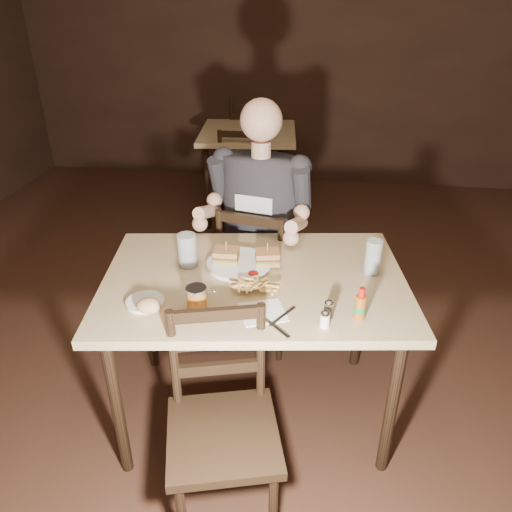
# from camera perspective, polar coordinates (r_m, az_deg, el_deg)

# --- Properties ---
(room_shell) EXTENTS (7.00, 7.00, 7.00)m
(room_shell) POSITION_cam_1_polar(r_m,az_deg,el_deg) (1.75, 3.75, 12.79)
(room_shell) COLOR black
(room_shell) RESTS_ON ground
(main_table) EXTENTS (1.41, 1.04, 0.77)m
(main_table) POSITION_cam_1_polar(r_m,az_deg,el_deg) (2.18, -0.19, -4.19)
(main_table) COLOR tan
(main_table) RESTS_ON ground
(bg_table) EXTENTS (0.87, 0.87, 0.77)m
(bg_table) POSITION_cam_1_polar(r_m,az_deg,el_deg) (4.39, -0.92, 12.98)
(bg_table) COLOR tan
(bg_table) RESTS_ON ground
(chair_far) EXTENTS (0.48, 0.51, 0.88)m
(chair_far) POSITION_cam_1_polar(r_m,az_deg,el_deg) (2.81, 0.58, -2.00)
(chair_far) COLOR black
(chair_far) RESTS_ON ground
(chair_near) EXTENTS (0.51, 0.53, 0.87)m
(chair_near) POSITION_cam_1_polar(r_m,az_deg,el_deg) (1.93, -3.79, -19.74)
(chair_near) COLOR black
(chair_near) RESTS_ON ground
(bg_chair_far) EXTENTS (0.53, 0.56, 0.98)m
(bg_chair_far) POSITION_cam_1_polar(r_m,az_deg,el_deg) (4.97, 0.14, 12.57)
(bg_chair_far) COLOR black
(bg_chair_far) RESTS_ON ground
(bg_chair_near) EXTENTS (0.41, 0.45, 0.87)m
(bg_chair_near) POSITION_cam_1_polar(r_m,az_deg,el_deg) (3.96, -2.17, 7.37)
(bg_chair_near) COLOR black
(bg_chair_near) RESTS_ON ground
(diner) EXTENTS (0.62, 0.53, 0.95)m
(diner) POSITION_cam_1_polar(r_m,az_deg,el_deg) (2.55, 0.28, 6.93)
(diner) COLOR #2B2A2F
(diner) RESTS_ON chair_far
(dinner_plate) EXTENTS (0.32, 0.32, 0.02)m
(dinner_plate) POSITION_cam_1_polar(r_m,az_deg,el_deg) (2.22, -1.94, -1.01)
(dinner_plate) COLOR white
(dinner_plate) RESTS_ON main_table
(sandwich_left) EXTENTS (0.11, 0.09, 0.10)m
(sandwich_left) POSITION_cam_1_polar(r_m,az_deg,el_deg) (2.21, -3.42, 0.47)
(sandwich_left) COLOR tan
(sandwich_left) RESTS_ON dinner_plate
(sandwich_right) EXTENTS (0.12, 0.10, 0.09)m
(sandwich_right) POSITION_cam_1_polar(r_m,az_deg,el_deg) (2.19, 1.32, 0.24)
(sandwich_right) COLOR tan
(sandwich_right) RESTS_ON dinner_plate
(fries_pile) EXTENTS (0.24, 0.19, 0.04)m
(fries_pile) POSITION_cam_1_polar(r_m,az_deg,el_deg) (2.03, -0.27, -3.25)
(fries_pile) COLOR #EDB85A
(fries_pile) RESTS_ON dinner_plate
(ketchup_dollop) EXTENTS (0.05, 0.05, 0.01)m
(ketchup_dollop) POSITION_cam_1_polar(r_m,az_deg,el_deg) (2.13, -0.33, -1.99)
(ketchup_dollop) COLOR maroon
(ketchup_dollop) RESTS_ON dinner_plate
(glass_left) EXTENTS (0.09, 0.09, 0.15)m
(glass_left) POSITION_cam_1_polar(r_m,az_deg,el_deg) (2.21, -7.86, 0.63)
(glass_left) COLOR silver
(glass_left) RESTS_ON main_table
(glass_right) EXTENTS (0.08, 0.08, 0.16)m
(glass_right) POSITION_cam_1_polar(r_m,az_deg,el_deg) (2.19, 13.24, -0.11)
(glass_right) COLOR silver
(glass_right) RESTS_ON main_table
(hot_sauce) EXTENTS (0.05, 0.05, 0.13)m
(hot_sauce) POSITION_cam_1_polar(r_m,az_deg,el_deg) (1.90, 11.87, -5.32)
(hot_sauce) COLOR #934811
(hot_sauce) RESTS_ON main_table
(salt_shaker) EXTENTS (0.04, 0.04, 0.07)m
(salt_shaker) POSITION_cam_1_polar(r_m,az_deg,el_deg) (1.85, 7.88, -7.20)
(salt_shaker) COLOR white
(salt_shaker) RESTS_ON main_table
(pepper_shaker) EXTENTS (0.04, 0.04, 0.07)m
(pepper_shaker) POSITION_cam_1_polar(r_m,az_deg,el_deg) (1.90, 8.29, -6.05)
(pepper_shaker) COLOR #38332D
(pepper_shaker) RESTS_ON main_table
(syrup_dispenser) EXTENTS (0.09, 0.09, 0.10)m
(syrup_dispenser) POSITION_cam_1_polar(r_m,az_deg,el_deg) (1.92, -6.79, -4.93)
(syrup_dispenser) COLOR #934811
(syrup_dispenser) RESTS_ON main_table
(napkin) EXTENTS (0.21, 0.21, 0.00)m
(napkin) POSITION_cam_1_polar(r_m,az_deg,el_deg) (1.92, 0.78, -6.42)
(napkin) COLOR white
(napkin) RESTS_ON main_table
(knife) EXTENTS (0.16, 0.16, 0.00)m
(knife) POSITION_cam_1_polar(r_m,az_deg,el_deg) (1.86, 1.73, -7.77)
(knife) COLOR silver
(knife) RESTS_ON napkin
(fork) EXTENTS (0.09, 0.14, 0.00)m
(fork) POSITION_cam_1_polar(r_m,az_deg,el_deg) (1.90, 3.04, -6.93)
(fork) COLOR silver
(fork) RESTS_ON napkin
(side_plate) EXTENTS (0.17, 0.17, 0.01)m
(side_plate) POSITION_cam_1_polar(r_m,az_deg,el_deg) (2.02, -12.54, -5.25)
(side_plate) COLOR white
(side_plate) RESTS_ON main_table
(bread_roll) EXTENTS (0.10, 0.09, 0.06)m
(bread_roll) POSITION_cam_1_polar(r_m,az_deg,el_deg) (1.94, -12.18, -5.58)
(bread_roll) COLOR tan
(bread_roll) RESTS_ON side_plate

